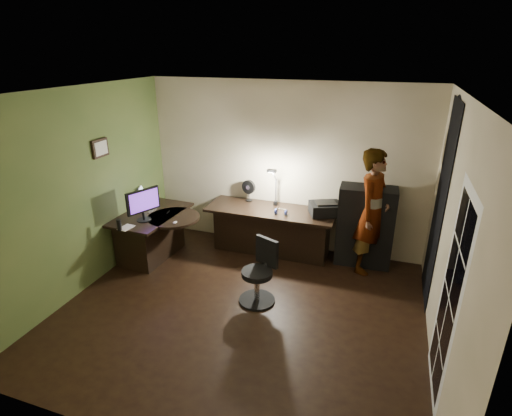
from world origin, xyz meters
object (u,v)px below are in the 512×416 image
(desk_right, at_px, (270,231))
(cabinet, at_px, (365,226))
(desk_left, at_px, (153,235))
(monitor, at_px, (143,209))
(office_chair, at_px, (257,273))
(person, at_px, (373,212))

(desk_right, height_order, cabinet, cabinet)
(desk_left, xyz_separation_m, monitor, (0.05, -0.26, 0.55))
(monitor, distance_m, office_chair, 2.01)
(office_chair, bearing_deg, person, 69.08)
(cabinet, bearing_deg, office_chair, -131.16)
(desk_left, bearing_deg, office_chair, -15.56)
(cabinet, relative_size, office_chair, 1.44)
(monitor, relative_size, person, 0.29)
(desk_left, bearing_deg, person, 14.61)
(cabinet, height_order, monitor, cabinet)
(person, bearing_deg, desk_left, 122.29)
(desk_right, relative_size, person, 1.09)
(monitor, height_order, person, person)
(desk_left, height_order, office_chair, office_chair)
(cabinet, bearing_deg, desk_left, -167.07)
(desk_right, height_order, person, person)
(desk_right, bearing_deg, person, -0.96)
(desk_left, relative_size, desk_right, 0.63)
(desk_left, xyz_separation_m, desk_right, (1.73, 0.72, 0.01))
(desk_right, relative_size, office_chair, 2.37)
(desk_left, relative_size, cabinet, 1.04)
(desk_left, distance_m, person, 3.39)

